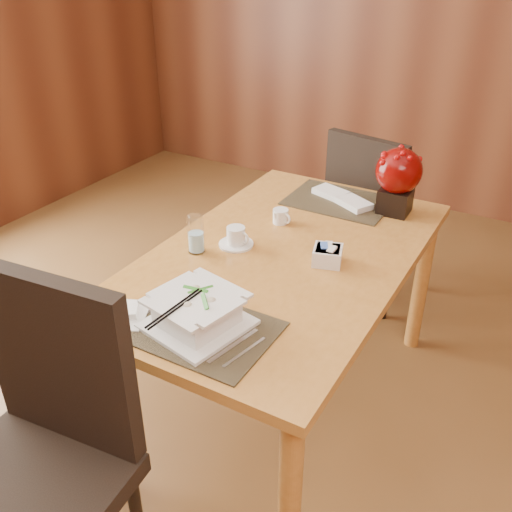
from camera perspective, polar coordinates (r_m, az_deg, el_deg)
The scene contains 15 objects.
ground at distance 2.27m, azimuth -5.41°, elevation -23.36°, with size 6.00×6.00×0.00m, color brown.
back_wall at distance 4.19m, azimuth 19.54°, elevation 22.56°, with size 5.00×0.02×2.80m, color brown.
dining_table at distance 2.21m, azimuth 2.64°, elevation -1.93°, with size 0.90×1.50×0.75m.
placemat_near at distance 1.76m, azimuth -5.63°, elevation -7.31°, with size 0.45×0.33×0.01m, color black.
placemat_far at distance 2.61m, azimuth 8.30°, elevation 5.47°, with size 0.45×0.33×0.01m, color black.
soup_setting at distance 1.75m, azimuth -5.94°, elevation -5.62°, with size 0.33×0.33×0.11m.
coffee_cup at distance 2.20m, azimuth -2.01°, elevation 1.85°, with size 0.14×0.14×0.08m.
water_glass at distance 2.15m, azimuth -6.03°, elevation 2.19°, with size 0.06×0.06×0.15m, color white.
creamer_jug at distance 2.38m, azimuth 2.47°, elevation 4.00°, with size 0.08×0.08×0.06m, color white, non-canonical shape.
sugar_caddy at distance 2.10m, azimuth 7.17°, elevation 0.06°, with size 0.10×0.10×0.06m, color white.
berry_decor at distance 2.49m, azimuth 14.03°, elevation 7.68°, with size 0.20×0.20×0.29m.
napkins_far at distance 2.59m, azimuth 8.78°, elevation 5.70°, with size 0.30×0.11×0.03m, color white, non-canonical shape.
bread_plate at distance 1.86m, azimuth -13.36°, elevation -5.75°, with size 0.16×0.16×0.01m, color white.
near_chair at distance 1.73m, azimuth -20.88°, elevation -17.27°, with size 0.54×0.54×1.06m.
far_chair at distance 3.04m, azimuth 11.59°, elevation 4.48°, with size 0.53×0.53×0.96m.
Camera 1 is at (0.84, -1.08, 1.81)m, focal length 40.00 mm.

